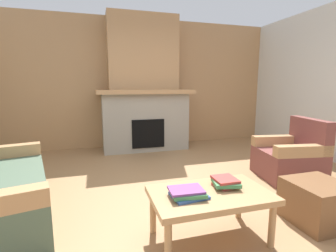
{
  "coord_description": "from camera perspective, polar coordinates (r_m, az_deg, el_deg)",
  "views": [
    {
      "loc": [
        -0.97,
        -2.42,
        1.31
      ],
      "look_at": [
        0.07,
        1.11,
        0.71
      ],
      "focal_mm": 26.43,
      "sensor_mm": 36.0,
      "label": 1
    }
  ],
  "objects": [
    {
      "name": "book_stack_near_edge",
      "position": [
        2.05,
        4.63,
        -15.18
      ],
      "size": [
        0.31,
        0.24,
        0.07
      ],
      "color": "#335699",
      "rests_on": "coffee_table"
    },
    {
      "name": "ottoman",
      "position": [
        2.88,
        31.25,
        -14.82
      ],
      "size": [
        0.52,
        0.52,
        0.4
      ],
      "primitive_type": "cube",
      "color": "brown",
      "rests_on": "ground"
    },
    {
      "name": "armchair",
      "position": [
        3.97,
        26.46,
        -6.51
      ],
      "size": [
        0.88,
        0.88,
        0.85
      ],
      "color": "brown",
      "rests_on": "ground"
    },
    {
      "name": "ground",
      "position": [
        2.92,
        5.1,
        -17.4
      ],
      "size": [
        9.0,
        9.0,
        0.0
      ],
      "primitive_type": "plane",
      "color": "#9E754C"
    },
    {
      "name": "fireplace",
      "position": [
        5.14,
        -5.59,
        7.64
      ],
      "size": [
        1.9,
        0.82,
        2.7
      ],
      "color": "gray",
      "rests_on": "ground"
    },
    {
      "name": "book_stack_center",
      "position": [
        2.29,
        13.14,
        -12.49
      ],
      "size": [
        0.26,
        0.25,
        0.08
      ],
      "color": "#B23833",
      "rests_on": "coffee_table"
    },
    {
      "name": "coffee_table",
      "position": [
        2.19,
        9.69,
        -16.08
      ],
      "size": [
        1.0,
        0.6,
        0.43
      ],
      "color": "tan",
      "rests_on": "ground"
    },
    {
      "name": "wall_back_wood_panel",
      "position": [
        5.51,
        -6.37,
        9.68
      ],
      "size": [
        6.0,
        0.12,
        2.7
      ],
      "primitive_type": "cube",
      "color": "tan",
      "rests_on": "ground"
    }
  ]
}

